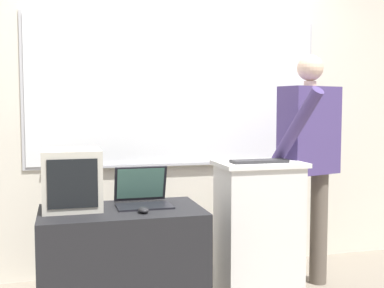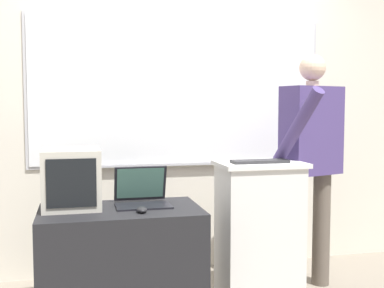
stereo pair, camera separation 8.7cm
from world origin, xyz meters
TOP-DOWN VIEW (x-y plane):
  - back_wall at (0.00, 1.34)m, footprint 6.40×0.17m
  - lectern_podium at (0.40, 0.50)m, footprint 0.58×0.41m
  - side_desk at (-0.56, 0.35)m, footprint 0.97×0.58m
  - person_presenter at (0.85, 0.64)m, footprint 0.62×0.65m
  - laptop at (-0.42, 0.46)m, footprint 0.34×0.30m
  - wireless_keyboard at (0.38, 0.45)m, footprint 0.38×0.13m
  - computer_mouse_by_laptop at (-0.45, 0.22)m, footprint 0.06×0.10m
  - crt_monitor at (-0.84, 0.44)m, footprint 0.34×0.36m

SIDE VIEW (x-z plane):
  - side_desk at x=-0.56m, z-range 0.00..0.73m
  - lectern_podium at x=0.40m, z-range 0.00..0.97m
  - computer_mouse_by_laptop at x=-0.45m, z-range 0.73..0.76m
  - laptop at x=-0.42m, z-range 0.68..0.92m
  - crt_monitor at x=-0.84m, z-range 0.73..1.09m
  - wireless_keyboard at x=0.38m, z-range 0.97..0.99m
  - person_presenter at x=0.85m, z-range 0.14..1.86m
  - back_wall at x=0.00m, z-range 0.00..2.88m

